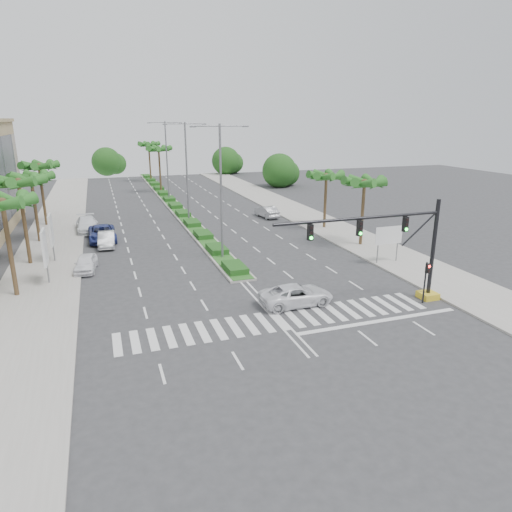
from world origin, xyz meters
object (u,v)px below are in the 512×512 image
Objects in this scene: car_parked_a at (86,263)px; car_crossing at (296,295)px; car_right at (267,212)px; car_parked_c at (102,233)px; car_parked_b at (107,239)px; car_parked_d at (87,225)px.

car_parked_a is 18.66m from car_crossing.
car_right is at bearing 42.46° from car_parked_a.
car_parked_c is at bearing 88.55° from car_parked_a.
car_right is (20.17, 7.94, 0.00)m from car_parked_b.
car_parked_a is 0.79× the size of car_crossing.
car_right is at bearing -1.95° from car_parked_d.
car_parked_c is 1.04× the size of car_parked_d.
car_parked_a is 0.90× the size of car_parked_b.
car_parked_c reaches higher than car_right.
car_parked_d is (0.00, 14.81, 0.13)m from car_parked_a.
car_parked_b is 0.79× the size of car_parked_d.
car_parked_b reaches higher than car_parked_a.
car_parked_d is 1.26× the size of car_right.
car_parked_a is 7.81m from car_parked_b.
car_parked_d is (-1.89, 7.24, 0.08)m from car_parked_b.
car_parked_c is at bearing 8.14° from car_right.
car_parked_b is (1.89, 7.57, 0.05)m from car_parked_a.
car_parked_b is 0.77× the size of car_parked_c.
car_crossing reaches higher than car_parked_a.
car_parked_c is at bearing 28.05° from car_crossing.
car_parked_c is 21.29m from car_right.
car_right is (22.07, 15.52, 0.05)m from car_parked_a.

